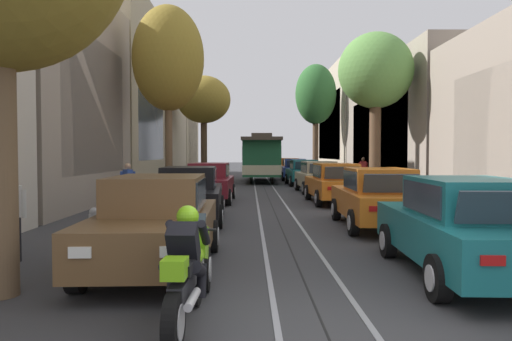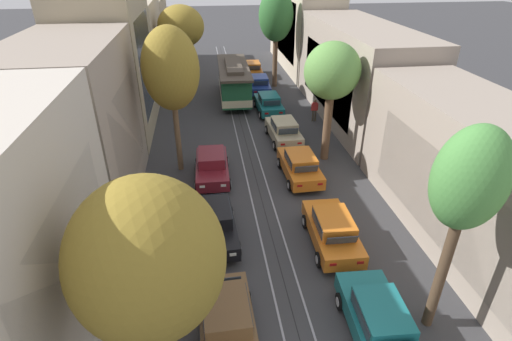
{
  "view_description": "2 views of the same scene",
  "coord_description": "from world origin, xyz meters",
  "px_view_note": "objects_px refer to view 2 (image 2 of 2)",
  "views": [
    {
      "loc": [
        -0.84,
        -4.88,
        1.97
      ],
      "look_at": [
        -0.6,
        12.66,
        1.33
      ],
      "focal_mm": 32.88,
      "sensor_mm": 36.0,
      "label": 1
    },
    {
      "loc": [
        -2.69,
        -5.86,
        11.54
      ],
      "look_at": [
        0.0,
        13.68,
        0.57
      ],
      "focal_mm": 27.55,
      "sensor_mm": 36.0,
      "label": 2
    }
  ],
  "objects_px": {
    "street_tree_kerb_left_second": "(171,70)",
    "pedestrian_crossing_far": "(160,186)",
    "parked_car_teal_near_right": "(379,322)",
    "parked_car_blue_sixth_right": "(259,84)",
    "pedestrian_on_left_pavement": "(315,109)",
    "parked_car_maroon_mid_left": "(212,166)",
    "parked_car_orange_mid_right": "(300,165)",
    "cable_car_trolley": "(234,82)",
    "parked_car_orange_second_right": "(332,230)",
    "street_tree_kerb_left_mid": "(181,27)",
    "parked_car_brown_near_left": "(227,323)",
    "parked_car_black_second_left": "(215,223)",
    "parked_car_orange_far_right": "(253,69)",
    "street_tree_kerb_right_second": "(332,73)",
    "street_tree_kerb_right_mid": "(276,16)",
    "parked_car_beige_fourth_right": "(284,130)",
    "pedestrian_on_right_pavement": "(144,317)",
    "parked_car_teal_fifth_right": "(269,103)",
    "street_tree_kerb_left_near": "(148,260)",
    "fire_hydrant": "(179,295)",
    "street_tree_kerb_right_near": "(469,183)"
  },
  "relations": [
    {
      "from": "parked_car_maroon_mid_left",
      "to": "street_tree_kerb_right_mid",
      "type": "xyz_separation_m",
      "value": [
        6.78,
        17.3,
        5.67
      ]
    },
    {
      "from": "cable_car_trolley",
      "to": "pedestrian_on_left_pavement",
      "type": "bearing_deg",
      "value": -45.19
    },
    {
      "from": "street_tree_kerb_left_mid",
      "to": "cable_car_trolley",
      "type": "bearing_deg",
      "value": -30.19
    },
    {
      "from": "parked_car_beige_fourth_right",
      "to": "street_tree_kerb_right_second",
      "type": "xyz_separation_m",
      "value": [
        2.07,
        -2.96,
        4.71
      ]
    },
    {
      "from": "parked_car_maroon_mid_left",
      "to": "parked_car_orange_second_right",
      "type": "relative_size",
      "value": 1.0
    },
    {
      "from": "pedestrian_crossing_far",
      "to": "parked_car_teal_near_right",
      "type": "bearing_deg",
      "value": -50.92
    },
    {
      "from": "parked_car_black_second_left",
      "to": "parked_car_orange_far_right",
      "type": "xyz_separation_m",
      "value": [
        5.17,
        26.35,
        0.0
      ]
    },
    {
      "from": "pedestrian_on_left_pavement",
      "to": "parked_car_teal_near_right",
      "type": "bearing_deg",
      "value": -99.07
    },
    {
      "from": "parked_car_maroon_mid_left",
      "to": "street_tree_kerb_left_near",
      "type": "distance_m",
      "value": 13.46
    },
    {
      "from": "cable_car_trolley",
      "to": "pedestrian_crossing_far",
      "type": "relative_size",
      "value": 5.65
    },
    {
      "from": "parked_car_black_second_left",
      "to": "street_tree_kerb_left_mid",
      "type": "distance_m",
      "value": 22.2
    },
    {
      "from": "street_tree_kerb_left_near",
      "to": "street_tree_kerb_left_second",
      "type": "distance_m",
      "value": 14.01
    },
    {
      "from": "parked_car_maroon_mid_left",
      "to": "parked_car_orange_far_right",
      "type": "relative_size",
      "value": 1.0
    },
    {
      "from": "parked_car_orange_mid_right",
      "to": "cable_car_trolley",
      "type": "height_order",
      "value": "cable_car_trolley"
    },
    {
      "from": "parked_car_teal_fifth_right",
      "to": "street_tree_kerb_right_second",
      "type": "distance_m",
      "value": 10.01
    },
    {
      "from": "street_tree_kerb_left_mid",
      "to": "pedestrian_on_right_pavement",
      "type": "height_order",
      "value": "street_tree_kerb_left_mid"
    },
    {
      "from": "parked_car_orange_second_right",
      "to": "parked_car_orange_far_right",
      "type": "xyz_separation_m",
      "value": [
        0.02,
        27.56,
        0.0
      ]
    },
    {
      "from": "parked_car_orange_second_right",
      "to": "street_tree_kerb_left_mid",
      "type": "xyz_separation_m",
      "value": [
        -6.81,
        22.75,
        5.13
      ]
    },
    {
      "from": "parked_car_black_second_left",
      "to": "fire_hydrant",
      "type": "relative_size",
      "value": 5.25
    },
    {
      "from": "parked_car_beige_fourth_right",
      "to": "pedestrian_on_right_pavement",
      "type": "xyz_separation_m",
      "value": [
        -7.79,
        -15.03,
        0.11
      ]
    },
    {
      "from": "street_tree_kerb_left_near",
      "to": "fire_hydrant",
      "type": "distance_m",
      "value": 5.77
    },
    {
      "from": "street_tree_kerb_right_near",
      "to": "street_tree_kerb_right_second",
      "type": "bearing_deg",
      "value": 89.76
    },
    {
      "from": "parked_car_black_second_left",
      "to": "parked_car_orange_mid_right",
      "type": "relative_size",
      "value": 1.01
    },
    {
      "from": "parked_car_orange_far_right",
      "to": "cable_car_trolley",
      "type": "relative_size",
      "value": 0.48
    },
    {
      "from": "parked_car_orange_mid_right",
      "to": "fire_hydrant",
      "type": "height_order",
      "value": "parked_car_orange_mid_right"
    },
    {
      "from": "parked_car_orange_mid_right",
      "to": "pedestrian_on_right_pavement",
      "type": "xyz_separation_m",
      "value": [
        -7.71,
        -9.87,
        0.11
      ]
    },
    {
      "from": "parked_car_blue_sixth_right",
      "to": "street_tree_kerb_right_second",
      "type": "bearing_deg",
      "value": -81.08
    },
    {
      "from": "street_tree_kerb_left_mid",
      "to": "street_tree_kerb_right_second",
      "type": "bearing_deg",
      "value": -58.29
    },
    {
      "from": "parked_car_blue_sixth_right",
      "to": "parked_car_orange_far_right",
      "type": "relative_size",
      "value": 1.0
    },
    {
      "from": "pedestrian_crossing_far",
      "to": "cable_car_trolley",
      "type": "bearing_deg",
      "value": 71.39
    },
    {
      "from": "parked_car_black_second_left",
      "to": "street_tree_kerb_left_second",
      "type": "distance_m",
      "value": 8.83
    },
    {
      "from": "parked_car_blue_sixth_right",
      "to": "cable_car_trolley",
      "type": "height_order",
      "value": "cable_car_trolley"
    },
    {
      "from": "parked_car_teal_near_right",
      "to": "parked_car_orange_far_right",
      "type": "xyz_separation_m",
      "value": [
        -0.01,
        32.56,
        0.0
      ]
    },
    {
      "from": "parked_car_black_second_left",
      "to": "street_tree_kerb_left_mid",
      "type": "xyz_separation_m",
      "value": [
        -1.67,
        21.54,
        5.13
      ]
    },
    {
      "from": "street_tree_kerb_right_second",
      "to": "parked_car_orange_second_right",
      "type": "bearing_deg",
      "value": -104.53
    },
    {
      "from": "parked_car_beige_fourth_right",
      "to": "parked_car_orange_far_right",
      "type": "height_order",
      "value": "same"
    },
    {
      "from": "parked_car_brown_near_left",
      "to": "parked_car_orange_mid_right",
      "type": "relative_size",
      "value": 1.0
    },
    {
      "from": "parked_car_brown_near_left",
      "to": "street_tree_kerb_left_near",
      "type": "xyz_separation_m",
      "value": [
        -1.85,
        -1.51,
        4.32
      ]
    },
    {
      "from": "street_tree_kerb_left_second",
      "to": "pedestrian_crossing_far",
      "type": "distance_m",
      "value": 6.24
    },
    {
      "from": "street_tree_kerb_right_mid",
      "to": "pedestrian_on_right_pavement",
      "type": "distance_m",
      "value": 29.93
    },
    {
      "from": "parked_car_brown_near_left",
      "to": "parked_car_teal_fifth_right",
      "type": "distance_m",
      "value": 21.76
    },
    {
      "from": "street_tree_kerb_left_mid",
      "to": "street_tree_kerb_right_mid",
      "type": "xyz_separation_m",
      "value": [
        8.54,
        1.29,
        0.54
      ]
    },
    {
      "from": "parked_car_orange_mid_right",
      "to": "street_tree_kerb_right_second",
      "type": "distance_m",
      "value": 5.63
    },
    {
      "from": "parked_car_orange_second_right",
      "to": "cable_car_trolley",
      "type": "relative_size",
      "value": 0.48
    },
    {
      "from": "parked_car_blue_sixth_right",
      "to": "street_tree_kerb_left_mid",
      "type": "xyz_separation_m",
      "value": [
        -6.76,
        0.53,
        5.13
      ]
    },
    {
      "from": "pedestrian_on_left_pavement",
      "to": "parked_car_maroon_mid_left",
      "type": "bearing_deg",
      "value": -136.44
    },
    {
      "from": "parked_car_orange_second_right",
      "to": "parked_car_orange_far_right",
      "type": "height_order",
      "value": "same"
    },
    {
      "from": "parked_car_maroon_mid_left",
      "to": "fire_hydrant",
      "type": "height_order",
      "value": "parked_car_maroon_mid_left"
    },
    {
      "from": "parked_car_maroon_mid_left",
      "to": "parked_car_blue_sixth_right",
      "type": "relative_size",
      "value": 0.99
    },
    {
      "from": "parked_car_teal_near_right",
      "to": "parked_car_blue_sixth_right",
      "type": "xyz_separation_m",
      "value": [
        -0.08,
        27.21,
        0.0
      ]
    }
  ]
}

